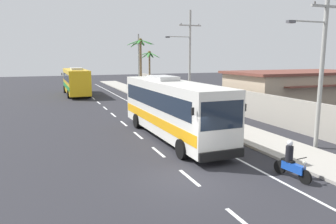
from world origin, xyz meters
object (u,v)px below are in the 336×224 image
at_px(coach_bus_foreground, 171,107).
at_px(motorcycle_beside_bus, 291,163).
at_px(coach_bus_far_lane, 76,81).
at_px(utility_pole_mid, 189,56).
at_px(pedestrian_near_kerb, 190,105).
at_px(utility_pole_nearest, 321,61).
at_px(pedestrian_far_walk, 168,95).
at_px(utility_pole_far, 139,61).
at_px(roadside_building, 296,90).
at_px(palm_second, 141,55).
at_px(pedestrian_midwalk, 180,100).
at_px(palm_nearest, 150,61).

height_order(coach_bus_foreground, motorcycle_beside_bus, coach_bus_foreground).
bearing_deg(coach_bus_far_lane, motorcycle_beside_bus, -80.60).
xyz_separation_m(coach_bus_foreground, utility_pole_mid, (6.91, 12.27, 3.25)).
bearing_deg(pedestrian_near_kerb, utility_pole_nearest, 16.69).
height_order(coach_bus_far_lane, pedestrian_far_walk, coach_bus_far_lane).
xyz_separation_m(motorcycle_beside_bus, utility_pole_far, (4.26, 38.16, 3.80)).
bearing_deg(utility_pole_mid, roadside_building, -35.69).
bearing_deg(motorcycle_beside_bus, coach_bus_far_lane, 99.40).
bearing_deg(utility_pole_nearest, coach_bus_foreground, 142.36).
bearing_deg(pedestrian_near_kerb, palm_second, -177.56).
bearing_deg(motorcycle_beside_bus, pedestrian_midwalk, 82.37).
bearing_deg(coach_bus_foreground, pedestrian_near_kerb, 56.14).
bearing_deg(motorcycle_beside_bus, utility_pole_mid, 77.15).
bearing_deg(pedestrian_near_kerb, palm_nearest, 176.39).
relative_size(coach_bus_far_lane, roadside_building, 0.80).
bearing_deg(utility_pole_nearest, motorcycle_beside_bus, -145.38).
bearing_deg(utility_pole_far, palm_second, -101.36).
height_order(coach_bus_far_lane, palm_nearest, palm_nearest).
bearing_deg(utility_pole_far, pedestrian_far_walk, -95.11).
distance_m(coach_bus_foreground, coach_bus_far_lane, 26.17).
distance_m(palm_second, roadside_building, 22.90).
height_order(coach_bus_far_lane, utility_pole_nearest, utility_pole_nearest).
bearing_deg(roadside_building, pedestrian_midwalk, 163.58).
relative_size(pedestrian_far_walk, utility_pole_far, 0.20).
distance_m(utility_pole_nearest, utility_pole_mid, 17.50).
bearing_deg(palm_nearest, coach_bus_far_lane, -156.73).
xyz_separation_m(utility_pole_nearest, palm_second, (-1.02, 31.53, 0.47)).
height_order(pedestrian_far_walk, palm_second, palm_second).
height_order(pedestrian_far_walk, utility_pole_nearest, utility_pole_nearest).
xyz_separation_m(utility_pole_far, palm_second, (-0.70, -3.46, 0.95)).
relative_size(pedestrian_midwalk, utility_pole_mid, 0.17).
height_order(motorcycle_beside_bus, utility_pole_far, utility_pole_far).
distance_m(motorcycle_beside_bus, pedestrian_midwalk, 17.80).
distance_m(coach_bus_foreground, palm_second, 27.15).
bearing_deg(utility_pole_nearest, pedestrian_far_walk, 95.56).
relative_size(coach_bus_far_lane, utility_pole_mid, 1.09).
bearing_deg(coach_bus_far_lane, coach_bus_foreground, -82.34).
distance_m(motorcycle_beside_bus, utility_pole_nearest, 7.02).
bearing_deg(roadside_building, utility_pole_mid, 144.31).
bearing_deg(utility_pole_mid, coach_bus_far_lane, 127.27).
distance_m(utility_pole_nearest, palm_nearest, 36.45).
xyz_separation_m(palm_nearest, palm_second, (-2.92, -4.86, 0.98)).
distance_m(pedestrian_midwalk, utility_pole_mid, 5.73).
relative_size(coach_bus_foreground, pedestrian_far_walk, 7.14).
relative_size(motorcycle_beside_bus, utility_pole_far, 0.23).
relative_size(pedestrian_near_kerb, roadside_building, 0.12).
bearing_deg(utility_pole_nearest, palm_second, 91.85).
relative_size(pedestrian_far_walk, roadside_building, 0.13).
bearing_deg(palm_second, utility_pole_mid, -85.32).
bearing_deg(palm_second, palm_nearest, 58.99).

